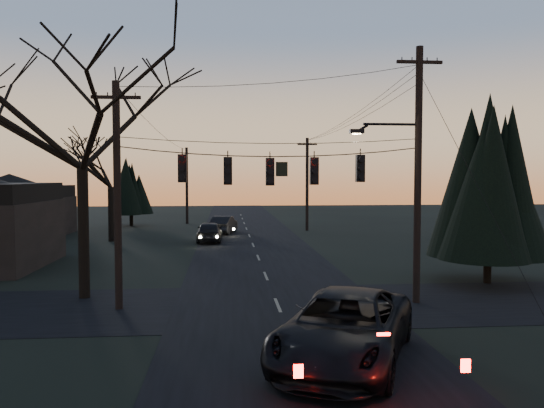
{
  "coord_description": "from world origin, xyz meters",
  "views": [
    {
      "loc": [
        -2.01,
        -10.11,
        4.99
      ],
      "look_at": [
        -0.27,
        9.48,
        3.96
      ],
      "focal_mm": 35.0,
      "sensor_mm": 36.0,
      "label": 1
    }
  ],
  "objects": [
    {
      "name": "cross_road",
      "position": [
        0.0,
        10.0,
        0.01
      ],
      "size": [
        60.0,
        7.0,
        0.02
      ],
      "primitive_type": "cube",
      "color": "black",
      "rests_on": "ground"
    },
    {
      "name": "bare_tree_left",
      "position": [
        -7.77,
        11.99,
        7.42
      ],
      "size": [
        10.28,
        10.28,
        10.61
      ],
      "color": "black",
      "rests_on": "ground"
    },
    {
      "name": "span_signal_assembly",
      "position": [
        -0.24,
        10.0,
        5.23
      ],
      "size": [
        11.5,
        0.44,
        1.6
      ],
      "color": "black",
      "rests_on": "ground"
    },
    {
      "name": "house_left_far",
      "position": [
        -20.0,
        36.0,
        2.6
      ],
      "size": [
        9.0,
        7.0,
        5.2
      ],
      "color": "black",
      "rests_on": "ground"
    },
    {
      "name": "utility_pole_right",
      "position": [
        5.5,
        10.0,
        0.0
      ],
      "size": [
        5.0,
        0.3,
        10.0
      ],
      "primitive_type": null,
      "color": "black",
      "rests_on": "ground"
    },
    {
      "name": "sedan_oncoming_a",
      "position": [
        -3.2,
        30.28,
        0.78
      ],
      "size": [
        1.91,
        4.62,
        1.56
      ],
      "primitive_type": "imported",
      "rotation": [
        0.0,
        0.0,
        3.13
      ],
      "color": "black",
      "rests_on": "ground"
    },
    {
      "name": "bare_tree_dist",
      "position": [
        -10.72,
        31.26,
        5.85
      ],
      "size": [
        6.42,
        6.42,
        8.38
      ],
      "color": "black",
      "rests_on": "ground"
    },
    {
      "name": "main_road",
      "position": [
        0.0,
        20.0,
        0.01
      ],
      "size": [
        8.0,
        120.0,
        0.02
      ],
      "primitive_type": "cube",
      "color": "black",
      "rests_on": "ground"
    },
    {
      "name": "evergreen_right",
      "position": [
        10.17,
        13.4,
        4.73
      ],
      "size": [
        4.33,
        4.33,
        8.27
      ],
      "color": "black",
      "rests_on": "ground"
    },
    {
      "name": "utility_pole_left",
      "position": [
        -6.0,
        10.0,
        0.0
      ],
      "size": [
        1.8,
        0.3,
        8.5
      ],
      "primitive_type": null,
      "color": "black",
      "rests_on": "ground"
    },
    {
      "name": "sedan_oncoming_b",
      "position": [
        -2.14,
        36.18,
        0.75
      ],
      "size": [
        2.56,
        4.82,
        1.51
      ],
      "primitive_type": "imported",
      "rotation": [
        0.0,
        0.0,
        2.92
      ],
      "color": "black",
      "rests_on": "ground"
    },
    {
      "name": "evergreen_dist",
      "position": [
        -11.46,
        44.26,
        3.72
      ],
      "size": [
        3.43,
        3.43,
        6.25
      ],
      "color": "black",
      "rests_on": "ground"
    },
    {
      "name": "suv_near",
      "position": [
        1.19,
        3.69,
        0.91
      ],
      "size": [
        5.5,
        7.22,
        1.82
      ],
      "primitive_type": "imported",
      "rotation": [
        0.0,
        0.0,
        -0.43
      ],
      "color": "black",
      "rests_on": "ground"
    },
    {
      "name": "utility_pole_far_l",
      "position": [
        -6.0,
        46.0,
        0.0
      ],
      "size": [
        0.3,
        0.3,
        8.0
      ],
      "primitive_type": null,
      "color": "black",
      "rests_on": "ground"
    },
    {
      "name": "utility_pole_far_r",
      "position": [
        5.5,
        38.0,
        0.0
      ],
      "size": [
        1.8,
        0.3,
        8.5
      ],
      "primitive_type": null,
      "color": "black",
      "rests_on": "ground"
    }
  ]
}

